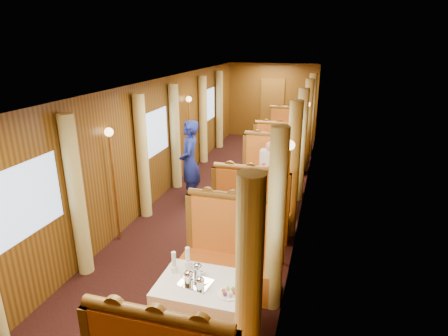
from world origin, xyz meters
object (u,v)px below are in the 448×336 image
at_px(table_far, 284,147).
at_px(table_near, 206,311).
at_px(table_mid, 262,193).
at_px(rose_vase_far, 286,128).
at_px(banquette_near_aft, 230,259).
at_px(steward, 190,162).
at_px(tea_tray, 195,283).
at_px(passenger, 269,163).
at_px(teapot_right, 200,285).
at_px(banquette_far_aft, 288,137).
at_px(rose_vase_mid, 263,167).
at_px(banquette_far_fwd, 279,155).
at_px(teapot_back, 198,271).
at_px(teapot_left, 189,279).
at_px(banquette_mid_fwd, 252,213).
at_px(banquette_mid_aft, 270,174).

bearing_deg(table_far, table_near, -90.00).
bearing_deg(table_mid, rose_vase_far, 89.62).
height_order(banquette_near_aft, steward, steward).
xyz_separation_m(tea_tray, passenger, (0.11, 4.35, -0.02)).
relative_size(table_far, rose_vase_far, 2.92).
height_order(banquette_near_aft, teapot_right, banquette_near_aft).
bearing_deg(table_near, banquette_far_aft, 90.00).
bearing_deg(rose_vase_mid, table_mid, -106.06).
bearing_deg(banquette_far_aft, banquette_far_fwd, -90.00).
height_order(table_near, rose_vase_mid, rose_vase_mid).
height_order(teapot_back, rose_vase_far, rose_vase_far).
bearing_deg(teapot_back, steward, 131.92).
height_order(tea_tray, steward, steward).
distance_m(table_far, teapot_left, 7.09).
relative_size(banquette_far_fwd, rose_vase_far, 3.72).
bearing_deg(table_far, passenger, -90.00).
relative_size(teapot_left, teapot_right, 1.09).
xyz_separation_m(rose_vase_far, steward, (-1.54, -3.45, -0.06)).
bearing_deg(teapot_back, banquette_far_fwd, 108.72).
xyz_separation_m(table_near, banquette_mid_fwd, (0.00, 2.49, 0.05)).
xyz_separation_m(banquette_near_aft, banquette_far_aft, (0.00, 7.00, 0.00)).
relative_size(teapot_left, passenger, 0.22).
bearing_deg(table_far, rose_vase_far, -13.99).
relative_size(banquette_far_fwd, rose_vase_mid, 3.72).
bearing_deg(banquette_mid_aft, rose_vase_mid, -89.61).
distance_m(banquette_far_fwd, steward, 2.91).
bearing_deg(banquette_mid_fwd, teapot_back, -93.04).
bearing_deg(table_mid, tea_tray, -91.75).
distance_m(teapot_back, steward, 3.71).
bearing_deg(rose_vase_mid, banquette_near_aft, -90.15).
bearing_deg(table_near, teapot_left, -156.53).
xyz_separation_m(banquette_near_aft, tea_tray, (-0.11, -1.05, 0.33)).
bearing_deg(rose_vase_far, table_near, -90.19).
xyz_separation_m(banquette_mid_aft, teapot_left, (-0.17, -4.59, 0.39)).
distance_m(table_mid, teapot_back, 3.43).
bearing_deg(teapot_back, teapot_left, -83.66).
bearing_deg(rose_vase_mid, tea_tray, -91.85).
relative_size(banquette_far_aft, steward, 0.77).
relative_size(banquette_mid_fwd, teapot_left, 8.07).
xyz_separation_m(banquette_far_aft, rose_vase_mid, (0.01, -4.49, 0.50)).
height_order(table_far, rose_vase_mid, rose_vase_mid).
relative_size(banquette_mid_aft, steward, 0.77).
bearing_deg(table_near, table_far, 90.00).
xyz_separation_m(tea_tray, steward, (-1.41, 3.58, 0.11)).
bearing_deg(banquette_far_fwd, teapot_right, -90.17).
bearing_deg(teapot_back, rose_vase_mid, 107.73).
relative_size(banquette_far_fwd, teapot_left, 8.07).
bearing_deg(banquette_far_aft, table_mid, -90.00).
distance_m(banquette_mid_aft, tea_tray, 4.56).
relative_size(table_mid, banquette_mid_fwd, 0.78).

